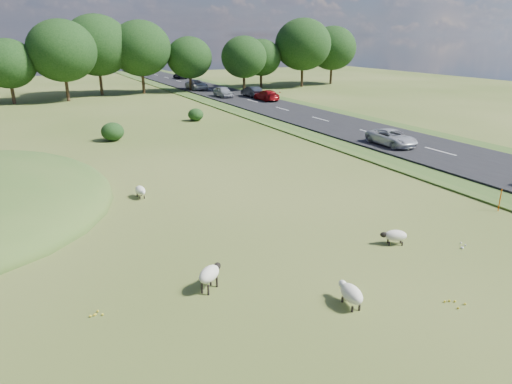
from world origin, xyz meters
TOP-DOWN VIEW (x-y plane):
  - ground at (0.00, 20.00)m, footprint 160.00×160.00m
  - road at (20.00, 30.00)m, footprint 8.00×150.00m
  - treeline at (-1.06, 55.44)m, footprint 96.28×14.66m
  - shrubs at (-3.08, 28.34)m, footprint 23.32×9.05m
  - marker_post at (13.17, -1.92)m, footprint 0.06×0.06m
  - sheep_0 at (0.75, -5.41)m, footprint 0.71×1.35m
  - sheep_1 at (-2.90, 8.67)m, footprint 0.56×1.17m
  - sheep_2 at (5.48, -2.47)m, footprint 1.20×0.91m
  - sheep_3 at (-3.09, -2.27)m, footprint 1.24×1.09m
  - car_1 at (18.10, 45.61)m, footprint 1.74×4.32m
  - car_2 at (18.10, 11.31)m, footprint 2.08×4.52m
  - car_3 at (21.90, 39.51)m, footprint 1.95×4.81m
  - car_5 at (18.10, 56.43)m, footprint 2.48×5.39m
  - car_6 at (21.90, 76.56)m, footprint 1.90×4.67m
  - car_7 at (21.90, 43.97)m, footprint 1.56×4.47m

SIDE VIEW (x-z plane):
  - ground at x=0.00m, z-range 0.00..0.00m
  - road at x=20.00m, z-range 0.00..0.25m
  - sheep_1 at x=-2.90m, z-range 0.09..0.76m
  - sheep_2 at x=5.48m, z-range 0.09..0.76m
  - sheep_0 at x=0.75m, z-range 0.10..0.86m
  - marker_post at x=13.17m, z-range 0.00..1.20m
  - sheep_3 at x=-3.09m, z-range 0.18..1.10m
  - shrubs at x=-3.08m, z-range -0.05..1.54m
  - car_2 at x=18.10m, z-range 0.25..1.51m
  - car_6 at x=21.90m, z-range 0.25..1.61m
  - car_3 at x=21.90m, z-range 0.25..1.64m
  - car_1 at x=18.10m, z-range 0.25..1.72m
  - car_7 at x=21.90m, z-range 0.25..1.72m
  - car_5 at x=18.10m, z-range 0.25..1.75m
  - treeline at x=-1.06m, z-range 0.72..12.41m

